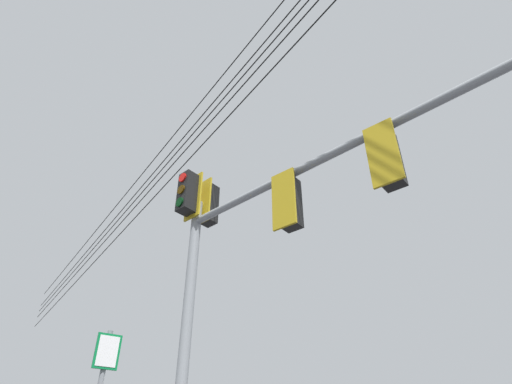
% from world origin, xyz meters
% --- Properties ---
extents(signal_mast_assembly, '(6.20, 1.50, 6.68)m').
position_xyz_m(signal_mast_assembly, '(0.35, 0.16, 4.80)').
color(signal_mast_assembly, gray).
rests_on(signal_mast_assembly, ground).
extents(overhead_wire_span, '(30.40, 2.07, 1.91)m').
position_xyz_m(overhead_wire_span, '(-2.33, 0.05, 8.45)').
color(overhead_wire_span, black).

